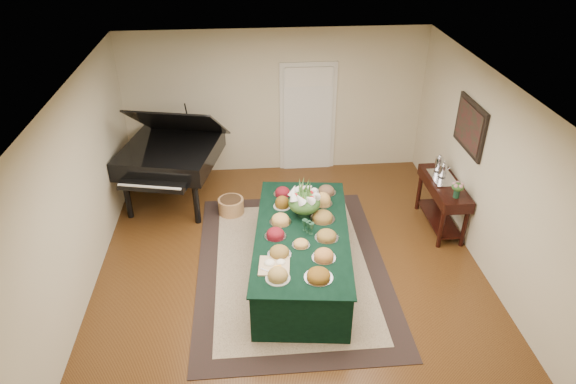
{
  "coord_description": "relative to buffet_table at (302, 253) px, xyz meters",
  "views": [
    {
      "loc": [
        -0.53,
        -5.91,
        4.79
      ],
      "look_at": [
        0.0,
        0.3,
        1.05
      ],
      "focal_mm": 32.0,
      "sensor_mm": 36.0,
      "label": 1
    }
  ],
  "objects": [
    {
      "name": "wicker_basket",
      "position": [
        -1.01,
        1.68,
        -0.24
      ],
      "size": [
        0.43,
        0.43,
        0.27
      ],
      "primitive_type": "cylinder",
      "color": "#9F6D40",
      "rests_on": "ground"
    },
    {
      "name": "wall_painting",
      "position": [
        2.57,
        1.01,
        1.38
      ],
      "size": [
        0.05,
        0.95,
        0.75
      ],
      "color": "black",
      "rests_on": "ground"
    },
    {
      "name": "floral_centerpiece",
      "position": [
        0.07,
        0.38,
        0.64
      ],
      "size": [
        0.47,
        0.47,
        0.47
      ],
      "color": "#143421",
      "rests_on": "buffet_table"
    },
    {
      "name": "buffet_table",
      "position": [
        0.0,
        0.0,
        0.0
      ],
      "size": [
        1.56,
        2.82,
        0.74
      ],
      "color": "black",
      "rests_on": "ground"
    },
    {
      "name": "green_goblets",
      "position": [
        0.08,
        -0.03,
        0.46
      ],
      "size": [
        0.15,
        0.16,
        0.18
      ],
      "color": "#143421",
      "rests_on": "buffet_table"
    },
    {
      "name": "tea_service",
      "position": [
        2.35,
        1.24,
        0.56
      ],
      "size": [
        0.34,
        0.58,
        0.3
      ],
      "color": "silver",
      "rests_on": "mahogany_sideboard"
    },
    {
      "name": "kitchen_doorway",
      "position": [
        0.45,
        3.21,
        0.65
      ],
      "size": [
        1.05,
        0.07,
        2.1
      ],
      "color": "beige",
      "rests_on": "ground"
    },
    {
      "name": "food_platters",
      "position": [
        0.02,
        0.07,
        0.42
      ],
      "size": [
        1.18,
        2.28,
        0.14
      ],
      "color": "silver",
      "rests_on": "buffet_table"
    },
    {
      "name": "ground",
      "position": [
        -0.15,
        0.24,
        -0.37
      ],
      "size": [
        6.0,
        6.0,
        0.0
      ],
      "primitive_type": "plane",
      "color": "#311A0B",
      "rests_on": "ground"
    },
    {
      "name": "grand_piano",
      "position": [
        -1.98,
        2.18,
        0.55
      ],
      "size": [
        1.9,
        2.05,
        1.82
      ],
      "color": "black",
      "rests_on": "ground"
    },
    {
      "name": "pink_bouquet",
      "position": [
        2.35,
        0.56,
        0.62
      ],
      "size": [
        0.2,
        0.2,
        0.26
      ],
      "color": "#143421",
      "rests_on": "mahogany_sideboard"
    },
    {
      "name": "mahogany_sideboard",
      "position": [
        2.35,
        1.01,
        0.26
      ],
      "size": [
        0.45,
        1.29,
        0.82
      ],
      "color": "black",
      "rests_on": "ground"
    },
    {
      "name": "cutting_board",
      "position": [
        -0.42,
        -0.7,
        0.4
      ],
      "size": [
        0.42,
        0.42,
        0.1
      ],
      "color": "tan",
      "rests_on": "buffet_table"
    },
    {
      "name": "area_rug",
      "position": [
        -0.12,
        0.17,
        -0.37
      ],
      "size": [
        2.72,
        3.81,
        0.01
      ],
      "color": "black",
      "rests_on": "ground"
    }
  ]
}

